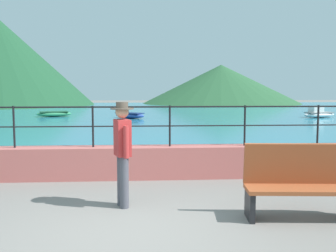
{
  "coord_description": "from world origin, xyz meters",
  "views": [
    {
      "loc": [
        0.24,
        -5.27,
        1.97
      ],
      "look_at": [
        0.83,
        3.7,
        1.1
      ],
      "focal_mm": 41.6,
      "sensor_mm": 36.0,
      "label": 1
    }
  ],
  "objects_px": {
    "bench_far": "(301,181)",
    "boat_2": "(54,114)",
    "boat_0": "(130,115)",
    "person_walking": "(123,149)",
    "boat_1": "(318,114)"
  },
  "relations": [
    {
      "from": "bench_far",
      "to": "boat_2",
      "type": "xyz_separation_m",
      "value": [
        -8.44,
        21.3,
        -0.3
      ]
    },
    {
      "from": "boat_2",
      "to": "person_walking",
      "type": "bearing_deg",
      "value": -74.49
    },
    {
      "from": "person_walking",
      "to": "boat_1",
      "type": "relative_size",
      "value": 0.71
    },
    {
      "from": "boat_1",
      "to": "boat_2",
      "type": "relative_size",
      "value": 1.0
    },
    {
      "from": "bench_far",
      "to": "boat_0",
      "type": "distance_m",
      "value": 19.77
    },
    {
      "from": "person_walking",
      "to": "boat_0",
      "type": "distance_m",
      "value": 18.79
    },
    {
      "from": "boat_1",
      "to": "boat_2",
      "type": "bearing_deg",
      "value": 173.43
    },
    {
      "from": "boat_0",
      "to": "boat_1",
      "type": "relative_size",
      "value": 0.96
    },
    {
      "from": "boat_0",
      "to": "boat_2",
      "type": "bearing_deg",
      "value": 161.02
    },
    {
      "from": "bench_far",
      "to": "boat_1",
      "type": "relative_size",
      "value": 0.71
    },
    {
      "from": "boat_2",
      "to": "bench_far",
      "type": "bearing_deg",
      "value": -68.37
    },
    {
      "from": "bench_far",
      "to": "boat_0",
      "type": "xyz_separation_m",
      "value": [
        -3.23,
        19.51,
        -0.3
      ]
    },
    {
      "from": "bench_far",
      "to": "boat_0",
      "type": "bearing_deg",
      "value": 99.41
    },
    {
      "from": "boat_1",
      "to": "boat_2",
      "type": "distance_m",
      "value": 17.76
    },
    {
      "from": "boat_0",
      "to": "bench_far",
      "type": "bearing_deg",
      "value": -80.59
    }
  ]
}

